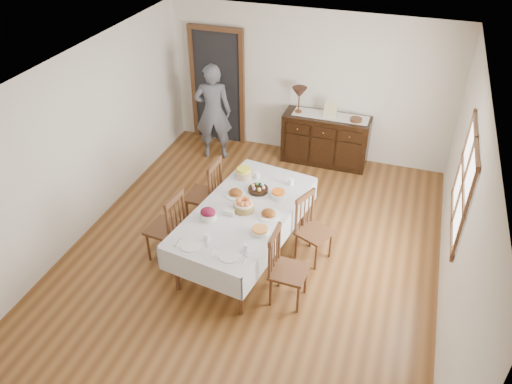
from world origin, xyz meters
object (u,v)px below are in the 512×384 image
(dining_table, at_px, (245,215))
(table_lamp, at_px, (299,93))
(chair_left_far, at_px, (206,193))
(person, at_px, (213,109))
(chair_left_near, at_px, (168,226))
(chair_right_near, at_px, (285,267))
(sideboard, at_px, (325,140))
(chair_right_far, at_px, (312,228))

(dining_table, bearing_deg, table_lamp, 98.74)
(chair_left_far, xyz_separation_m, person, (-0.67, 1.90, 0.38))
(dining_table, relative_size, chair_left_near, 2.29)
(chair_left_near, relative_size, chair_right_near, 1.03)
(dining_table, relative_size, chair_right_near, 2.37)
(chair_left_near, relative_size, sideboard, 0.71)
(chair_left_near, distance_m, chair_left_far, 0.88)
(chair_right_near, relative_size, person, 0.55)
(dining_table, xyz_separation_m, sideboard, (0.50, 2.82, -0.24))
(person, bearing_deg, dining_table, 102.32)
(sideboard, bearing_deg, chair_right_far, -82.14)
(dining_table, relative_size, table_lamp, 5.31)
(dining_table, xyz_separation_m, chair_right_near, (0.73, -0.61, -0.17))
(chair_left_near, relative_size, chair_right_far, 1.08)
(sideboard, bearing_deg, chair_left_near, -114.64)
(chair_right_near, height_order, sideboard, chair_right_near)
(chair_left_near, xyz_separation_m, chair_left_far, (0.19, 0.86, 0.02))
(dining_table, distance_m, person, 2.80)
(dining_table, xyz_separation_m, person, (-1.44, 2.39, 0.25))
(chair_left_far, distance_m, chair_right_near, 1.86)
(sideboard, height_order, person, person)
(chair_left_far, xyz_separation_m, table_lamp, (0.76, 2.33, 0.69))
(chair_left_far, distance_m, person, 2.05)
(sideboard, bearing_deg, chair_right_near, -86.20)
(dining_table, height_order, chair_left_far, chair_left_far)
(chair_right_far, xyz_separation_m, table_lamp, (-0.87, 2.56, 0.75))
(chair_right_near, height_order, table_lamp, table_lamp)
(dining_table, xyz_separation_m, chair_left_near, (-0.96, -0.37, -0.16))
(chair_left_near, bearing_deg, chair_left_far, 173.37)
(person, relative_size, table_lamp, 4.09)
(person, xyz_separation_m, table_lamp, (1.43, 0.43, 0.31))
(sideboard, xyz_separation_m, person, (-1.94, -0.43, 0.49))
(chair_right_far, distance_m, table_lamp, 2.81)
(dining_table, distance_m, chair_right_near, 0.97)
(chair_left_near, height_order, person, person)
(chair_left_near, xyz_separation_m, chair_right_near, (1.69, -0.24, -0.02))
(table_lamp, bearing_deg, dining_table, -89.76)
(chair_right_far, distance_m, sideboard, 2.59)
(dining_table, distance_m, chair_right_far, 0.92)
(person, bearing_deg, chair_right_near, 107.16)
(chair_right_far, bearing_deg, chair_right_near, -164.75)
(dining_table, relative_size, chair_left_far, 2.20)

